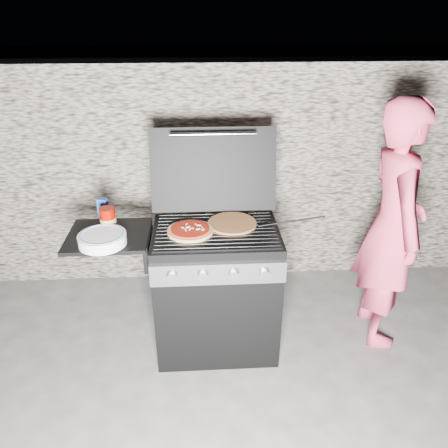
{
  "coord_description": "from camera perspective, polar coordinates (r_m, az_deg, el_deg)",
  "views": [
    {
      "loc": [
        -0.1,
        -2.42,
        2.18
      ],
      "look_at": [
        0.05,
        0.0,
        0.95
      ],
      "focal_mm": 35.0,
      "sensor_mm": 36.0,
      "label": 1
    }
  ],
  "objects": [
    {
      "name": "ground",
      "position": [
        3.26,
        -0.91,
        -15.07
      ],
      "size": [
        50.0,
        50.0,
        0.0
      ],
      "primitive_type": "plane",
      "color": "#413E3B"
    },
    {
      "name": "stone_wall",
      "position": [
        3.7,
        -1.76,
        6.66
      ],
      "size": [
        8.0,
        0.35,
        1.8
      ],
      "primitive_type": "cube",
      "color": "gray",
      "rests_on": "ground"
    },
    {
      "name": "gas_grill",
      "position": [
        2.98,
        -5.84,
        -8.67
      ],
      "size": [
        1.34,
        0.79,
        0.91
      ],
      "primitive_type": null,
      "color": "black",
      "rests_on": "ground"
    },
    {
      "name": "pizza_topped",
      "position": [
        2.71,
        -4.44,
        -0.8
      ],
      "size": [
        0.37,
        0.37,
        0.03
      ],
      "primitive_type": null,
      "rotation": [
        0.0,
        0.0,
        -0.41
      ],
      "color": "tan",
      "rests_on": "gas_grill"
    },
    {
      "name": "pizza_plain",
      "position": [
        2.8,
        1.07,
        0.09
      ],
      "size": [
        0.33,
        0.33,
        0.02
      ],
      "primitive_type": "cylinder",
      "rotation": [
        0.0,
        0.0,
        -0.06
      ],
      "color": "#BA7C4D",
      "rests_on": "gas_grill"
    },
    {
      "name": "sauce_jar",
      "position": [
        2.82,
        -14.92,
        0.63
      ],
      "size": [
        0.11,
        0.11,
        0.15
      ],
      "primitive_type": "cylinder",
      "rotation": [
        0.0,
        0.0,
        0.13
      ],
      "color": "#720700",
      "rests_on": "gas_grill"
    },
    {
      "name": "blue_carton",
      "position": [
        2.98,
        -15.51,
        1.95
      ],
      "size": [
        0.07,
        0.05,
        0.14
      ],
      "primitive_type": "cube",
      "rotation": [
        0.0,
        0.0,
        -0.23
      ],
      "color": "navy",
      "rests_on": "gas_grill"
    },
    {
      "name": "plate_stack",
      "position": [
        2.68,
        -15.59,
        -1.91
      ],
      "size": [
        0.37,
        0.37,
        0.07
      ],
      "primitive_type": "cylinder",
      "rotation": [
        0.0,
        0.0,
        -0.4
      ],
      "color": "silver",
      "rests_on": "gas_grill"
    },
    {
      "name": "person",
      "position": [
        3.1,
        21.06,
        -0.39
      ],
      "size": [
        0.45,
        0.65,
        1.71
      ],
      "primitive_type": "imported",
      "rotation": [
        0.0,
        0.0,
        1.5
      ],
      "color": "#CB3A59",
      "rests_on": "ground"
    },
    {
      "name": "tongs",
      "position": [
        2.78,
        8.8,
        0.3
      ],
      "size": [
        0.42,
        0.04,
        0.08
      ],
      "primitive_type": "cylinder",
      "rotation": [
        0.0,
        1.4,
        -0.08
      ],
      "color": "black",
      "rests_on": "gas_grill"
    }
  ]
}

